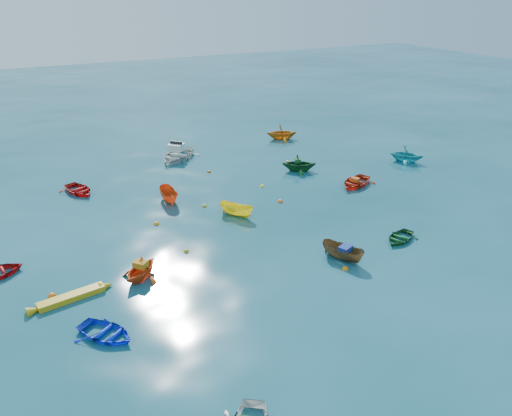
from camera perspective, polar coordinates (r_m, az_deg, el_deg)
name	(u,v)px	position (r m, az deg, el deg)	size (l,w,h in m)	color
ground	(294,245)	(29.91, 4.42, -4.22)	(160.00, 160.00, 0.00)	#093942
dinghy_blue_sw	(106,336)	(23.75, -16.75, -13.85)	(2.00, 2.79, 0.58)	#112FDB
sampan_brown_mid	(342,259)	(28.81, 9.83, -5.74)	(1.01, 2.67, 1.03)	brown
dinghy_orange_w	(142,278)	(27.36, -12.95, -7.80)	(2.14, 2.49, 1.31)	#EE4A16
sampan_yellow_mid	(237,215)	(33.53, -2.23, -0.84)	(0.97, 2.56, 0.99)	yellow
dinghy_green_e	(399,240)	(31.59, 16.06, -3.53)	(1.77, 2.47, 0.51)	#114A1D
dinghy_cyan_se	(405,161)	(45.63, 16.68, 5.13)	(2.46, 2.86, 1.50)	teal
sampan_orange_n	(170,201)	(36.19, -9.83, 0.77)	(1.05, 2.79, 1.08)	#D94714
dinghy_green_n	(299,171)	(41.69, 4.91, 4.29)	(2.39, 2.77, 1.46)	#11491F
dinghy_red_ne	(355,185)	(39.26, 11.27, 2.58)	(2.39, 3.34, 0.69)	red
dinghy_red_far	(79,193)	(39.39, -19.58, 1.67)	(2.19, 3.06, 0.64)	red
dinghy_orange_far	(282,139)	(50.21, 2.95, 7.86)	(2.55, 2.96, 1.56)	#C77112
kayak_yellow	(72,299)	(26.65, -20.28, -9.77)	(0.59, 3.95, 0.40)	gold
motorboat_white	(177,159)	(44.95, -8.99, 5.58)	(3.16, 4.42, 1.52)	silver
tarp_blue_a	(345,249)	(28.41, 10.18, -4.63)	(0.72, 0.55, 0.35)	navy
tarp_orange_a	(141,264)	(26.98, -13.05, -6.27)	(0.69, 0.52, 0.34)	orange
tarp_green_b	(298,160)	(41.39, 4.82, 5.43)	(0.63, 0.48, 0.31)	#124B20
tarp_orange_b	(355,180)	(39.00, 11.26, 3.20)	(0.58, 0.44, 0.28)	#C44E14
buoy_or_a	(52,296)	(27.24, -22.28, -9.33)	(0.38, 0.38, 0.38)	#E05C0C
buoy_ye_a	(186,252)	(29.38, -7.98, -4.97)	(0.32, 0.32, 0.32)	gold
buoy_or_b	(345,269)	(27.84, 10.16, -6.92)	(0.37, 0.37, 0.37)	orange
buoy_or_c	(156,224)	(32.91, -11.31, -1.84)	(0.36, 0.36, 0.36)	orange
buoy_ye_c	(262,187)	(38.20, 0.72, 2.45)	(0.33, 0.33, 0.33)	yellow
buoy_or_d	(280,202)	(35.57, 2.79, 0.70)	(0.37, 0.37, 0.37)	#FF5E0D
buoy_ye_d	(204,206)	(35.01, -5.91, 0.18)	(0.33, 0.33, 0.33)	gold
buoy_or_e	(209,172)	(41.38, -5.39, 4.11)	(0.32, 0.32, 0.32)	#D6590B
buoy_ye_e	(288,162)	(43.64, 3.67, 5.26)	(0.31, 0.31, 0.31)	yellow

